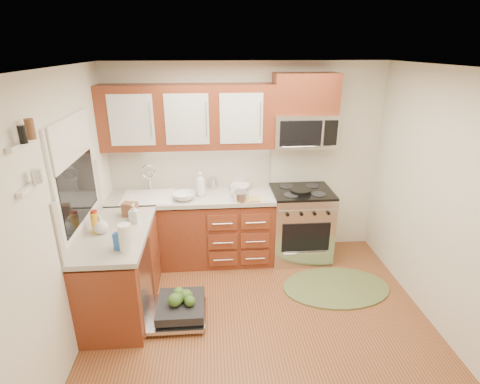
{
  "coord_description": "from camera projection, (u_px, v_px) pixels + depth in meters",
  "views": [
    {
      "loc": [
        -0.46,
        -2.92,
        2.66
      ],
      "look_at": [
        -0.16,
        0.85,
        1.18
      ],
      "focal_mm": 28.0,
      "sensor_mm": 36.0,
      "label": 1
    }
  ],
  "objects": [
    {
      "name": "cup",
      "position": [
        236.0,
        192.0,
        4.61
      ],
      "size": [
        0.18,
        0.18,
        0.11
      ],
      "primitive_type": "imported",
      "rotation": [
        0.0,
        0.0,
        0.4
      ],
      "color": "#999999",
      "rests_on": "countertop_back"
    },
    {
      "name": "blue_carton",
      "position": [
        120.0,
        241.0,
        3.39
      ],
      "size": [
        0.11,
        0.09,
        0.16
      ],
      "primitive_type": "cube",
      "rotation": [
        0.0,
        0.0,
        -0.27
      ],
      "color": "#265BB4",
      "rests_on": "countertop_left"
    },
    {
      "name": "window",
      "position": [
        75.0,
        174.0,
        3.49
      ],
      "size": [
        0.03,
        1.05,
        1.05
      ],
      "primitive_type": null,
      "color": "white",
      "rests_on": "ground"
    },
    {
      "name": "floor",
      "position": [
        263.0,
        333.0,
        3.71
      ],
      "size": [
        3.5,
        3.5,
        0.0
      ],
      "primitive_type": "plane",
      "color": "brown",
      "rests_on": "ground"
    },
    {
      "name": "soap_bottle_a",
      "position": [
        201.0,
        184.0,
        4.59
      ],
      "size": [
        0.13,
        0.13,
        0.3
      ],
      "primitive_type": "imported",
      "rotation": [
        0.0,
        0.0,
        0.15
      ],
      "color": "#999999",
      "rests_on": "countertop_back"
    },
    {
      "name": "soap_bottle_b",
      "position": [
        134.0,
        213.0,
        3.91
      ],
      "size": [
        0.11,
        0.11,
        0.21
      ],
      "primitive_type": "imported",
      "rotation": [
        0.0,
        0.0,
        -0.21
      ],
      "color": "#999999",
      "rests_on": "countertop_left"
    },
    {
      "name": "dishwasher",
      "position": [
        177.0,
        310.0,
        3.89
      ],
      "size": [
        0.7,
        0.6,
        0.2
      ],
      "primitive_type": null,
      "color": "silver",
      "rests_on": "ground"
    },
    {
      "name": "base_cabinet_left",
      "position": [
        121.0,
        273.0,
        3.94
      ],
      "size": [
        0.6,
        1.25,
        0.85
      ],
      "primitive_type": "cube",
      "color": "#5F2115",
      "rests_on": "ground"
    },
    {
      "name": "cabinet_over_mw",
      "position": [
        305.0,
        93.0,
        4.45
      ],
      "size": [
        0.76,
        0.35,
        0.47
      ],
      "primitive_type": "cube",
      "color": "#5F2115",
      "rests_on": "ground"
    },
    {
      "name": "mustard_bottle",
      "position": [
        95.0,
        223.0,
        3.67
      ],
      "size": [
        0.09,
        0.09,
        0.22
      ],
      "primitive_type": "cylinder",
      "rotation": [
        0.0,
        0.0,
        -0.4
      ],
      "color": "gold",
      "rests_on": "countertop_left"
    },
    {
      "name": "bowl_b",
      "position": [
        184.0,
        196.0,
        4.51
      ],
      "size": [
        0.31,
        0.31,
        0.09
      ],
      "primitive_type": "imported",
      "rotation": [
        0.0,
        0.0,
        -0.16
      ],
      "color": "#999999",
      "rests_on": "countertop_back"
    },
    {
      "name": "paper_towel_roll",
      "position": [
        125.0,
        238.0,
        3.35
      ],
      "size": [
        0.14,
        0.14,
        0.26
      ],
      "primitive_type": "cylinder",
      "rotation": [
        0.0,
        0.0,
        0.2
      ],
      "color": "white",
      "rests_on": "countertop_left"
    },
    {
      "name": "wooden_box",
      "position": [
        130.0,
        209.0,
        4.07
      ],
      "size": [
        0.17,
        0.14,
        0.15
      ],
      "primitive_type": "cube",
      "rotation": [
        0.0,
        0.0,
        -0.23
      ],
      "color": "brown",
      "rests_on": "countertop_left"
    },
    {
      "name": "red_bottle",
      "position": [
        95.0,
        222.0,
        3.69
      ],
      "size": [
        0.08,
        0.08,
        0.24
      ],
      "primitive_type": "cylinder",
      "rotation": [
        0.0,
        0.0,
        -0.26
      ],
      "color": "#B2270E",
      "rests_on": "countertop_left"
    },
    {
      "name": "countertop_back",
      "position": [
        191.0,
        197.0,
        4.67
      ],
      "size": [
        2.07,
        0.64,
        0.05
      ],
      "primitive_type": "cube",
      "color": "#A6A298",
      "rests_on": "base_cabinet_back"
    },
    {
      "name": "canister",
      "position": [
        213.0,
        183.0,
        4.85
      ],
      "size": [
        0.1,
        0.1,
        0.15
      ],
      "primitive_type": "cylinder",
      "rotation": [
        0.0,
        0.0,
        -0.05
      ],
      "color": "silver",
      "rests_on": "countertop_back"
    },
    {
      "name": "microwave",
      "position": [
        304.0,
        130.0,
        4.58
      ],
      "size": [
        0.76,
        0.38,
        0.4
      ],
      "primitive_type": null,
      "color": "silver",
      "rests_on": "ground"
    },
    {
      "name": "wall_left",
      "position": [
        59.0,
        227.0,
        3.13
      ],
      "size": [
        0.04,
        3.5,
        2.5
      ],
      "primitive_type": "cube",
      "color": "silver",
      "rests_on": "ground"
    },
    {
      "name": "upper_cabinets",
      "position": [
        188.0,
        117.0,
        4.44
      ],
      "size": [
        2.05,
        0.35,
        0.75
      ],
      "primitive_type": null,
      "color": "#5F2115",
      "rests_on": "ground"
    },
    {
      "name": "window_blind",
      "position": [
        72.0,
        139.0,
        3.37
      ],
      "size": [
        0.02,
        0.96,
        0.4
      ],
      "primitive_type": "cube",
      "color": "white",
      "rests_on": "ground"
    },
    {
      "name": "skillet",
      "position": [
        300.0,
        191.0,
        4.66
      ],
      "size": [
        0.28,
        0.28,
        0.05
      ],
      "primitive_type": "cylinder",
      "rotation": [
        0.0,
        0.0,
        -0.1
      ],
      "color": "black",
      "rests_on": "range"
    },
    {
      "name": "base_cabinet_back",
      "position": [
        193.0,
        231.0,
        4.85
      ],
      "size": [
        2.05,
        0.6,
        0.85
      ],
      "primitive_type": "cube",
      "color": "#5F2115",
      "rests_on": "ground"
    },
    {
      "name": "cutting_board",
      "position": [
        248.0,
        200.0,
        4.5
      ],
      "size": [
        0.28,
        0.19,
        0.02
      ],
      "primitive_type": "cube",
      "rotation": [
        0.0,
        0.0,
        0.05
      ],
      "color": "tan",
      "rests_on": "countertop_back"
    },
    {
      "name": "shelf_upper",
      "position": [
        23.0,
        143.0,
        2.52
      ],
      "size": [
        0.04,
        0.4,
        0.03
      ],
      "primitive_type": "cube",
      "color": "white",
      "rests_on": "ground"
    },
    {
      "name": "countertop_left",
      "position": [
        116.0,
        233.0,
        3.77
      ],
      "size": [
        0.64,
        1.27,
        0.05
      ],
      "primitive_type": "cube",
      "color": "#A6A298",
      "rests_on": "base_cabinet_left"
    },
    {
      "name": "range",
      "position": [
        300.0,
        224.0,
        4.92
      ],
      "size": [
        0.76,
        0.64,
        0.95
      ],
      "primitive_type": null,
      "color": "silver",
      "rests_on": "ground"
    },
    {
      "name": "stock_pot",
      "position": [
        241.0,
        196.0,
        4.48
      ],
      "size": [
        0.22,
        0.22,
        0.11
      ],
      "primitive_type": "cylinder",
      "rotation": [
        0.0,
        0.0,
        -0.15
      ],
      "color": "silver",
      "rests_on": "countertop_back"
    },
    {
      "name": "rug",
      "position": [
        336.0,
        287.0,
        4.4
      ],
      "size": [
        1.42,
        1.1,
        0.02
      ],
      "primitive_type": null,
      "rotation": [
        0.0,
        0.0,
        -0.25
      ],
      "color": "olive",
      "rests_on": "ground"
    },
    {
      "name": "wall_back",
      "position": [
        247.0,
        162.0,
        4.88
      ],
      "size": [
        3.5,
        0.04,
        2.5
      ],
      "primitive_type": "cube",
      "color": "silver",
      "rests_on": "ground"
    },
    {
      "name": "sink",
      "position": [
        149.0,
        206.0,
        4.65
      ],
      "size": [
        0.62,
        0.5,
        0.26
      ],
      "primitive_type": null,
      "color": "white",
      "rests_on": "ground"
    },
    {
      "name": "backsplash_back",
      "position": [
        191.0,
        166.0,
        4.83
      ],
      "size": [
        2.05,
        0.02,
        0.57
      ],
      "primitive_type": "cube",
      "color": "#BCB4A8",
      "rests_on": "ground"
    },
    {
      "name": "soap_bottle_c",
      "position": [
        100.0,
        224.0,
        3.69
      ],
      "size": [
        0.19,
        0.19,
        0.19
      ],
      "primitive_type": "imported",
      "rotation": [
        0.0,
        0.0,
        0.37
      ],
      "color": "#999999",
      "rests_on": "countertop_left"
    },
    {
      "name": "backsplash_left",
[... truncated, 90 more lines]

